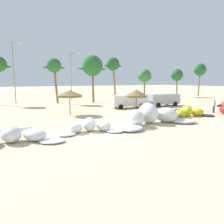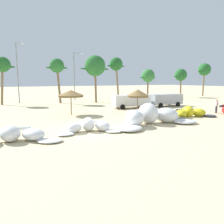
{
  "view_description": "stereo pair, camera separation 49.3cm",
  "coord_description": "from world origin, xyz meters",
  "px_view_note": "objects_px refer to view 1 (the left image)",
  "views": [
    {
      "loc": [
        -6.61,
        -14.79,
        3.89
      ],
      "look_at": [
        2.81,
        2.0,
        1.0
      ],
      "focal_mm": 33.66,
      "sensor_mm": 36.0,
      "label": 1
    },
    {
      "loc": [
        -6.17,
        -15.03,
        3.89
      ],
      "look_at": [
        2.81,
        2.0,
        1.0
      ],
      "focal_mm": 33.66,
      "sensor_mm": 36.0,
      "label": 2
    }
  ],
  "objects_px": {
    "beach_umbrella_near_palms": "(136,93)",
    "lamppost_west_center": "(72,74)",
    "palm_right_of_gap": "(145,76)",
    "lamppost_west": "(14,70)",
    "parked_van": "(162,99)",
    "beach_umbrella_middle": "(70,94)",
    "kite_left": "(12,137)",
    "person_near_kites": "(214,106)",
    "palm_center_left": "(92,66)",
    "palm_center_right": "(113,65)",
    "kite_left_of_center": "(90,127)",
    "kite_right_of_center": "(188,113)",
    "parked_car_second": "(128,100)",
    "palm_rightmost": "(200,70)",
    "kite_center": "(151,116)",
    "palm_left_of_gap": "(54,67)",
    "palm_right": "(177,75)"
  },
  "relations": [
    {
      "from": "kite_left",
      "to": "beach_umbrella_near_palms",
      "type": "relative_size",
      "value": 2.29
    },
    {
      "from": "kite_left_of_center",
      "to": "kite_right_of_center",
      "type": "bearing_deg",
      "value": 5.0
    },
    {
      "from": "palm_rightmost",
      "to": "lamppost_west_center",
      "type": "distance_m",
      "value": 32.48
    },
    {
      "from": "parked_car_second",
      "to": "lamppost_west",
      "type": "distance_m",
      "value": 20.24
    },
    {
      "from": "beach_umbrella_middle",
      "to": "palm_rightmost",
      "type": "relative_size",
      "value": 0.36
    },
    {
      "from": "beach_umbrella_near_palms",
      "to": "palm_rightmost",
      "type": "xyz_separation_m",
      "value": [
        30.32,
        14.88,
        4.16
      ]
    },
    {
      "from": "palm_right_of_gap",
      "to": "palm_right",
      "type": "height_order",
      "value": "palm_right"
    },
    {
      "from": "palm_left_of_gap",
      "to": "palm_rightmost",
      "type": "relative_size",
      "value": 0.93
    },
    {
      "from": "palm_right_of_gap",
      "to": "lamppost_west",
      "type": "relative_size",
      "value": 0.62
    },
    {
      "from": "kite_left",
      "to": "kite_center",
      "type": "bearing_deg",
      "value": 1.97
    },
    {
      "from": "lamppost_west_center",
      "to": "kite_left",
      "type": "bearing_deg",
      "value": -116.25
    },
    {
      "from": "parked_van",
      "to": "lamppost_west_center",
      "type": "relative_size",
      "value": 0.57
    },
    {
      "from": "palm_right",
      "to": "parked_van",
      "type": "bearing_deg",
      "value": -141.92
    },
    {
      "from": "kite_center",
      "to": "parked_van",
      "type": "height_order",
      "value": "kite_center"
    },
    {
      "from": "palm_right_of_gap",
      "to": "palm_left_of_gap",
      "type": "bearing_deg",
      "value": -176.66
    },
    {
      "from": "beach_umbrella_middle",
      "to": "parked_van",
      "type": "bearing_deg",
      "value": 4.66
    },
    {
      "from": "palm_rightmost",
      "to": "lamppost_west_center",
      "type": "xyz_separation_m",
      "value": [
        -32.24,
        3.7,
        -1.29
      ]
    },
    {
      "from": "palm_center_right",
      "to": "palm_center_left",
      "type": "bearing_deg",
      "value": -154.94
    },
    {
      "from": "lamppost_west",
      "to": "palm_center_right",
      "type": "bearing_deg",
      "value": -8.44
    },
    {
      "from": "kite_center",
      "to": "lamppost_west_center",
      "type": "height_order",
      "value": "lamppost_west_center"
    },
    {
      "from": "palm_center_left",
      "to": "parked_van",
      "type": "bearing_deg",
      "value": -53.94
    },
    {
      "from": "beach_umbrella_middle",
      "to": "lamppost_west",
      "type": "distance_m",
      "value": 17.19
    },
    {
      "from": "kite_left",
      "to": "person_near_kites",
      "type": "xyz_separation_m",
      "value": [
        22.52,
        1.96,
        0.41
      ]
    },
    {
      "from": "beach_umbrella_near_palms",
      "to": "lamppost_west_center",
      "type": "height_order",
      "value": "lamppost_west_center"
    },
    {
      "from": "palm_rightmost",
      "to": "kite_left",
      "type": "bearing_deg",
      "value": -153.92
    },
    {
      "from": "kite_left",
      "to": "palm_left_of_gap",
      "type": "distance_m",
      "value": 24.21
    },
    {
      "from": "beach_umbrella_near_palms",
      "to": "palm_left_of_gap",
      "type": "bearing_deg",
      "value": 112.83
    },
    {
      "from": "kite_center",
      "to": "palm_center_right",
      "type": "bearing_deg",
      "value": 68.68
    },
    {
      "from": "kite_right_of_center",
      "to": "palm_center_left",
      "type": "relative_size",
      "value": 0.7
    },
    {
      "from": "palm_rightmost",
      "to": "lamppost_west",
      "type": "height_order",
      "value": "lamppost_west"
    },
    {
      "from": "parked_van",
      "to": "palm_center_right",
      "type": "bearing_deg",
      "value": 97.18
    },
    {
      "from": "palm_center_left",
      "to": "parked_car_second",
      "type": "bearing_deg",
      "value": -81.88
    },
    {
      "from": "beach_umbrella_near_palms",
      "to": "person_near_kites",
      "type": "bearing_deg",
      "value": -32.93
    },
    {
      "from": "parked_car_second",
      "to": "palm_center_left",
      "type": "xyz_separation_m",
      "value": [
        -1.33,
        9.3,
        5.28
      ]
    },
    {
      "from": "palm_center_right",
      "to": "lamppost_west_center",
      "type": "height_order",
      "value": "lamppost_west_center"
    },
    {
      "from": "palm_center_left",
      "to": "palm_right_of_gap",
      "type": "distance_m",
      "value": 14.35
    },
    {
      "from": "kite_center",
      "to": "palm_center_left",
      "type": "relative_size",
      "value": 1.03
    },
    {
      "from": "kite_center",
      "to": "palm_right_of_gap",
      "type": "bearing_deg",
      "value": 53.27
    },
    {
      "from": "kite_left_of_center",
      "to": "beach_umbrella_middle",
      "type": "height_order",
      "value": "beach_umbrella_middle"
    },
    {
      "from": "kite_left_of_center",
      "to": "palm_center_left",
      "type": "xyz_separation_m",
      "value": [
        9.03,
        19.61,
        5.96
      ]
    },
    {
      "from": "beach_umbrella_middle",
      "to": "beach_umbrella_near_palms",
      "type": "bearing_deg",
      "value": -12.84
    },
    {
      "from": "parked_van",
      "to": "kite_left_of_center",
      "type": "bearing_deg",
      "value": -149.12
    },
    {
      "from": "kite_right_of_center",
      "to": "parked_car_second",
      "type": "relative_size",
      "value": 1.05
    },
    {
      "from": "beach_umbrella_middle",
      "to": "kite_center",
      "type": "bearing_deg",
      "value": -60.82
    },
    {
      "from": "parked_car_second",
      "to": "palm_center_right",
      "type": "xyz_separation_m",
      "value": [
        4.3,
        11.93,
        5.82
      ]
    },
    {
      "from": "beach_umbrella_near_palms",
      "to": "palm_right_of_gap",
      "type": "xyz_separation_m",
      "value": [
        13.81,
        16.06,
        2.52
      ]
    },
    {
      "from": "parked_van",
      "to": "beach_umbrella_middle",
      "type": "bearing_deg",
      "value": -175.34
    },
    {
      "from": "kite_left",
      "to": "person_near_kites",
      "type": "relative_size",
      "value": 3.99
    },
    {
      "from": "palm_left_of_gap",
      "to": "lamppost_west",
      "type": "height_order",
      "value": "lamppost_west"
    },
    {
      "from": "kite_left",
      "to": "palm_center_left",
      "type": "bearing_deg",
      "value": 54.13
    }
  ]
}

